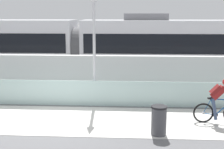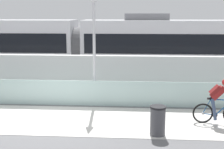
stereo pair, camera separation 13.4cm
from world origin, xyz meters
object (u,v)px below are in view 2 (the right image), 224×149
object	(u,v)px
tram	(79,48)
lamp_post_antenna	(94,26)
cyclist_on_bike	(219,102)
trash_bin	(158,121)

from	to	relation	value
tram	lamp_post_antenna	distance (m)	5.12
cyclist_on_bike	trash_bin	world-z (taller)	cyclist_on_bike
tram	lamp_post_antenna	world-z (taller)	lamp_post_antenna
tram	lamp_post_antenna	size ratio (longest dim) A/B	4.34
tram	trash_bin	bearing A→B (deg)	-64.29
trash_bin	cyclist_on_bike	bearing A→B (deg)	29.69
cyclist_on_bike	trash_bin	bearing A→B (deg)	-150.31
tram	trash_bin	xyz separation A→B (m)	(3.90, -8.10, -1.41)
tram	cyclist_on_bike	bearing A→B (deg)	-48.37
cyclist_on_bike	lamp_post_antenna	size ratio (longest dim) A/B	0.34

